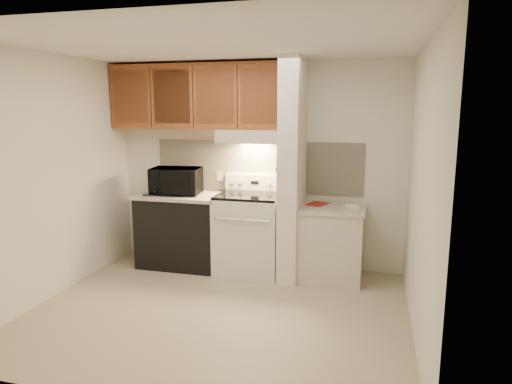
% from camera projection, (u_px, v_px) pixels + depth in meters
% --- Properties ---
extents(floor, '(3.60, 3.60, 0.00)m').
position_uv_depth(floor, '(218.00, 311.00, 4.45)').
color(floor, tan).
rests_on(floor, ground).
extents(ceiling, '(3.60, 3.60, 0.00)m').
position_uv_depth(ceiling, '(214.00, 44.00, 4.00)').
color(ceiling, white).
rests_on(ceiling, wall_back).
extents(wall_back, '(3.60, 2.50, 0.02)m').
position_uv_depth(wall_back, '(257.00, 165.00, 5.65)').
color(wall_back, silver).
rests_on(wall_back, floor).
extents(wall_left, '(0.02, 3.00, 2.50)m').
position_uv_depth(wall_left, '(50.00, 177.00, 4.67)').
color(wall_left, silver).
rests_on(wall_left, floor).
extents(wall_right, '(0.02, 3.00, 2.50)m').
position_uv_depth(wall_right, '(422.00, 193.00, 3.78)').
color(wall_right, silver).
rests_on(wall_right, floor).
extents(backsplash, '(2.60, 0.02, 0.63)m').
position_uv_depth(backsplash, '(257.00, 167.00, 5.64)').
color(backsplash, beige).
rests_on(backsplash, wall_back).
extents(range_body, '(0.76, 0.65, 0.92)m').
position_uv_depth(range_body, '(250.00, 234.00, 5.46)').
color(range_body, silver).
rests_on(range_body, floor).
extents(oven_window, '(0.50, 0.01, 0.30)m').
position_uv_depth(oven_window, '(242.00, 238.00, 5.15)').
color(oven_window, black).
rests_on(oven_window, range_body).
extents(oven_handle, '(0.65, 0.02, 0.02)m').
position_uv_depth(oven_handle, '(241.00, 220.00, 5.08)').
color(oven_handle, silver).
rests_on(oven_handle, range_body).
extents(cooktop, '(0.74, 0.64, 0.03)m').
position_uv_depth(cooktop, '(250.00, 195.00, 5.38)').
color(cooktop, black).
rests_on(cooktop, range_body).
extents(range_backguard, '(0.76, 0.08, 0.20)m').
position_uv_depth(range_backguard, '(256.00, 182.00, 5.63)').
color(range_backguard, silver).
rests_on(range_backguard, range_body).
extents(range_display, '(0.10, 0.01, 0.04)m').
position_uv_depth(range_display, '(255.00, 183.00, 5.59)').
color(range_display, black).
rests_on(range_display, range_backguard).
extents(range_knob_left_outer, '(0.05, 0.02, 0.05)m').
position_uv_depth(range_knob_left_outer, '(233.00, 182.00, 5.65)').
color(range_knob_left_outer, silver).
rests_on(range_knob_left_outer, range_backguard).
extents(range_knob_left_inner, '(0.05, 0.02, 0.05)m').
position_uv_depth(range_knob_left_inner, '(241.00, 182.00, 5.63)').
color(range_knob_left_inner, silver).
rests_on(range_knob_left_inner, range_backguard).
extents(range_knob_right_inner, '(0.05, 0.02, 0.05)m').
position_uv_depth(range_knob_right_inner, '(269.00, 183.00, 5.54)').
color(range_knob_right_inner, silver).
rests_on(range_knob_right_inner, range_backguard).
extents(range_knob_right_outer, '(0.05, 0.02, 0.05)m').
position_uv_depth(range_knob_right_outer, '(277.00, 184.00, 5.52)').
color(range_knob_right_outer, silver).
rests_on(range_knob_right_outer, range_backguard).
extents(dishwasher_front, '(1.00, 0.63, 0.87)m').
position_uv_depth(dishwasher_front, '(182.00, 231.00, 5.69)').
color(dishwasher_front, black).
rests_on(dishwasher_front, floor).
extents(left_countertop, '(1.04, 0.67, 0.04)m').
position_uv_depth(left_countertop, '(181.00, 195.00, 5.61)').
color(left_countertop, '#C1B49C').
rests_on(left_countertop, dishwasher_front).
extents(spoon_rest, '(0.24, 0.15, 0.02)m').
position_uv_depth(spoon_rest, '(152.00, 195.00, 5.49)').
color(spoon_rest, black).
rests_on(spoon_rest, left_countertop).
extents(teal_jar, '(0.11, 0.11, 0.10)m').
position_uv_depth(teal_jar, '(159.00, 187.00, 5.79)').
color(teal_jar, '#2C6256').
rests_on(teal_jar, left_countertop).
extents(outlet, '(0.08, 0.01, 0.12)m').
position_uv_depth(outlet, '(220.00, 176.00, 5.77)').
color(outlet, beige).
rests_on(outlet, backsplash).
extents(microwave, '(0.63, 0.47, 0.32)m').
position_uv_depth(microwave, '(176.00, 181.00, 5.57)').
color(microwave, black).
rests_on(microwave, left_countertop).
extents(partition_pillar, '(0.22, 0.70, 2.50)m').
position_uv_depth(partition_pillar, '(292.00, 170.00, 5.19)').
color(partition_pillar, '#EFE1CB').
rests_on(partition_pillar, floor).
extents(pillar_trim, '(0.01, 0.70, 0.04)m').
position_uv_depth(pillar_trim, '(283.00, 166.00, 5.21)').
color(pillar_trim, brown).
rests_on(pillar_trim, partition_pillar).
extents(knife_strip, '(0.02, 0.42, 0.04)m').
position_uv_depth(knife_strip, '(281.00, 165.00, 5.16)').
color(knife_strip, black).
rests_on(knife_strip, partition_pillar).
extents(knife_blade_a, '(0.01, 0.03, 0.16)m').
position_uv_depth(knife_blade_a, '(277.00, 175.00, 5.02)').
color(knife_blade_a, silver).
rests_on(knife_blade_a, knife_strip).
extents(knife_handle_a, '(0.02, 0.02, 0.10)m').
position_uv_depth(knife_handle_a, '(277.00, 162.00, 5.00)').
color(knife_handle_a, black).
rests_on(knife_handle_a, knife_strip).
extents(knife_blade_b, '(0.01, 0.04, 0.18)m').
position_uv_depth(knife_blade_b, '(278.00, 175.00, 5.10)').
color(knife_blade_b, silver).
rests_on(knife_blade_b, knife_strip).
extents(knife_handle_b, '(0.02, 0.02, 0.10)m').
position_uv_depth(knife_handle_b, '(279.00, 161.00, 5.09)').
color(knife_handle_b, black).
rests_on(knife_handle_b, knife_strip).
extents(knife_blade_c, '(0.01, 0.04, 0.20)m').
position_uv_depth(knife_blade_c, '(280.00, 175.00, 5.20)').
color(knife_blade_c, silver).
rests_on(knife_blade_c, knife_strip).
extents(knife_handle_c, '(0.02, 0.02, 0.10)m').
position_uv_depth(knife_handle_c, '(280.00, 160.00, 5.15)').
color(knife_handle_c, black).
rests_on(knife_handle_c, knife_strip).
extents(knife_blade_d, '(0.01, 0.04, 0.16)m').
position_uv_depth(knife_blade_d, '(281.00, 172.00, 5.25)').
color(knife_blade_d, silver).
rests_on(knife_blade_d, knife_strip).
extents(knife_handle_d, '(0.02, 0.02, 0.10)m').
position_uv_depth(knife_handle_d, '(282.00, 159.00, 5.23)').
color(knife_handle_d, black).
rests_on(knife_handle_d, knife_strip).
extents(knife_blade_e, '(0.01, 0.04, 0.18)m').
position_uv_depth(knife_blade_e, '(283.00, 172.00, 5.35)').
color(knife_blade_e, silver).
rests_on(knife_blade_e, knife_strip).
extents(knife_handle_e, '(0.02, 0.02, 0.10)m').
position_uv_depth(knife_handle_e, '(283.00, 159.00, 5.30)').
color(knife_handle_e, black).
rests_on(knife_handle_e, knife_strip).
extents(oven_mitt, '(0.03, 0.11, 0.26)m').
position_uv_depth(oven_mitt, '(284.00, 177.00, 5.40)').
color(oven_mitt, gray).
rests_on(oven_mitt, partition_pillar).
extents(right_cab_base, '(0.70, 0.60, 0.81)m').
position_uv_depth(right_cab_base, '(331.00, 245.00, 5.23)').
color(right_cab_base, beige).
rests_on(right_cab_base, floor).
extents(right_countertop, '(0.74, 0.64, 0.04)m').
position_uv_depth(right_countertop, '(332.00, 209.00, 5.15)').
color(right_countertop, '#C1B49C').
rests_on(right_countertop, right_cab_base).
extents(red_folder, '(0.27, 0.32, 0.01)m').
position_uv_depth(red_folder, '(317.00, 204.00, 5.29)').
color(red_folder, maroon).
rests_on(red_folder, right_countertop).
extents(white_box, '(0.15, 0.11, 0.04)m').
position_uv_depth(white_box, '(352.00, 206.00, 5.09)').
color(white_box, white).
rests_on(white_box, right_countertop).
extents(range_hood, '(0.78, 0.44, 0.15)m').
position_uv_depth(range_hood, '(252.00, 136.00, 5.37)').
color(range_hood, beige).
rests_on(range_hood, upper_cabinets).
extents(hood_lip, '(0.78, 0.04, 0.06)m').
position_uv_depth(hood_lip, '(247.00, 141.00, 5.18)').
color(hood_lip, beige).
rests_on(hood_lip, range_hood).
extents(upper_cabinets, '(2.18, 0.33, 0.77)m').
position_uv_depth(upper_cabinets, '(198.00, 97.00, 5.50)').
color(upper_cabinets, brown).
rests_on(upper_cabinets, wall_back).
extents(cab_door_a, '(0.46, 0.01, 0.63)m').
position_uv_depth(cab_door_a, '(130.00, 97.00, 5.55)').
color(cab_door_a, brown).
rests_on(cab_door_a, upper_cabinets).
extents(cab_gap_a, '(0.01, 0.01, 0.73)m').
position_uv_depth(cab_gap_a, '(151.00, 97.00, 5.49)').
color(cab_gap_a, black).
rests_on(cab_gap_a, upper_cabinets).
extents(cab_door_b, '(0.46, 0.01, 0.63)m').
position_uv_depth(cab_door_b, '(172.00, 97.00, 5.42)').
color(cab_door_b, brown).
rests_on(cab_door_b, upper_cabinets).
extents(cab_gap_b, '(0.01, 0.01, 0.73)m').
position_uv_depth(cab_gap_b, '(193.00, 96.00, 5.35)').
color(cab_gap_b, black).
rests_on(cab_gap_b, upper_cabinets).
extents(cab_door_c, '(0.46, 0.01, 0.63)m').
position_uv_depth(cab_door_c, '(215.00, 96.00, 5.28)').
color(cab_door_c, brown).
rests_on(cab_door_c, upper_cabinets).
extents(cab_gap_c, '(0.01, 0.01, 0.73)m').
position_uv_depth(cab_gap_c, '(237.00, 96.00, 5.22)').
color(cab_gap_c, black).
rests_on(cab_gap_c, upper_cabinets).
extents(cab_door_d, '(0.46, 0.01, 0.63)m').
position_uv_depth(cab_door_d, '(260.00, 96.00, 5.15)').
color(cab_door_d, brown).
rests_on(cab_door_d, upper_cabinets).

